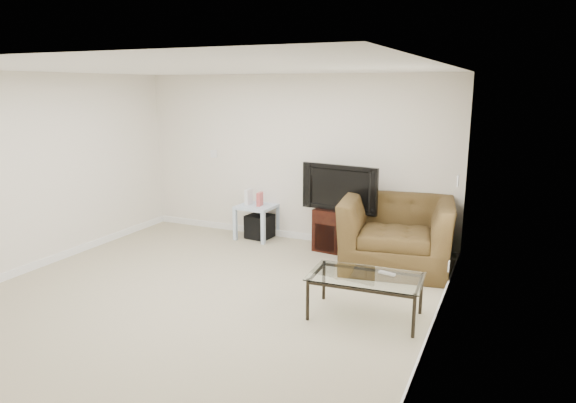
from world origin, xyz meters
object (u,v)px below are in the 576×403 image
at_px(side_table, 257,221).
at_px(recliner, 397,222).
at_px(coffee_table, 365,297).
at_px(subwoofer, 260,226).
at_px(television, 343,187).
at_px(tv_stand, 343,230).

xyz_separation_m(side_table, recliner, (2.26, -0.43, 0.35)).
bearing_deg(recliner, coffee_table, -96.73).
bearing_deg(recliner, side_table, 160.58).
xyz_separation_m(subwoofer, coffee_table, (2.28, -2.07, 0.03)).
bearing_deg(coffee_table, television, 114.75).
height_order(side_table, coffee_table, side_table).
distance_m(tv_stand, coffee_table, 2.19).
xyz_separation_m(recliner, coffee_table, (0.05, -1.61, -0.39)).
height_order(television, coffee_table, television).
relative_size(tv_stand, recliner, 0.53).
height_order(subwoofer, recliner, recliner).
height_order(side_table, recliner, recliner).
bearing_deg(television, coffee_table, -57.23).
bearing_deg(television, tv_stand, 91.49).
xyz_separation_m(tv_stand, side_table, (-1.41, 0.05, -0.04)).
bearing_deg(tv_stand, subwoofer, -176.58).
relative_size(subwoofer, coffee_table, 0.32).
bearing_deg(subwoofer, recliner, -11.54).
bearing_deg(side_table, subwoofer, 31.18).
height_order(television, subwoofer, television).
bearing_deg(side_table, coffee_table, -41.46).
relative_size(tv_stand, subwoofer, 2.05).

